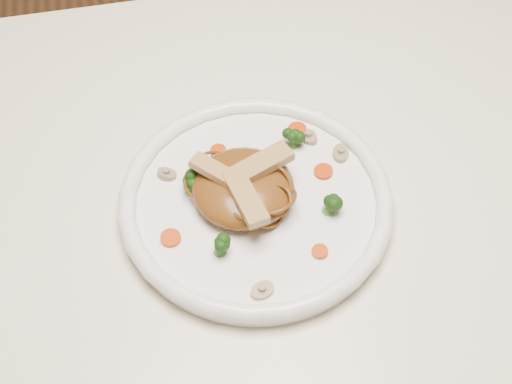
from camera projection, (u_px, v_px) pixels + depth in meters
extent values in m
cube|color=#F0E4CC|center=(284.00, 204.00, 0.78)|extent=(1.20, 0.80, 0.04)
cylinder|color=brown|center=(495.00, 137.00, 1.35)|extent=(0.06, 0.06, 0.71)
cylinder|color=white|center=(256.00, 204.00, 0.75)|extent=(0.32, 0.32, 0.02)
ellipsoid|color=brown|center=(243.00, 187.00, 0.73)|extent=(0.12, 0.12, 0.04)
cube|color=tan|center=(259.00, 165.00, 0.72)|extent=(0.08, 0.05, 0.01)
cube|color=tan|center=(217.00, 172.00, 0.72)|extent=(0.06, 0.06, 0.01)
cube|color=tan|center=(246.00, 198.00, 0.70)|extent=(0.04, 0.08, 0.01)
cylinder|color=red|center=(297.00, 130.00, 0.80)|extent=(0.03, 0.03, 0.00)
cylinder|color=red|center=(171.00, 238.00, 0.71)|extent=(0.03, 0.03, 0.00)
cylinder|color=red|center=(323.00, 172.00, 0.76)|extent=(0.03, 0.03, 0.00)
cylinder|color=red|center=(218.00, 151.00, 0.78)|extent=(0.02, 0.02, 0.00)
cylinder|color=red|center=(320.00, 251.00, 0.70)|extent=(0.02, 0.02, 0.00)
cylinder|color=tan|center=(262.00, 290.00, 0.67)|extent=(0.03, 0.03, 0.01)
cylinder|color=tan|center=(341.00, 153.00, 0.78)|extent=(0.03, 0.03, 0.01)
cylinder|color=tan|center=(167.00, 174.00, 0.76)|extent=(0.03, 0.03, 0.01)
cylinder|color=tan|center=(309.00, 137.00, 0.80)|extent=(0.03, 0.03, 0.01)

